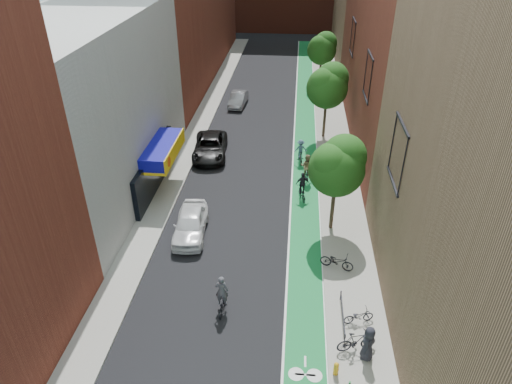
% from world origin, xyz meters
% --- Properties ---
extents(ground, '(160.00, 160.00, 0.00)m').
position_xyz_m(ground, '(0.00, 0.00, 0.00)').
color(ground, black).
rests_on(ground, ground).
extents(bike_lane, '(2.00, 68.00, 0.01)m').
position_xyz_m(bike_lane, '(4.00, 26.00, 0.01)').
color(bike_lane, '#167C3A').
rests_on(bike_lane, ground).
extents(sidewalk_left, '(2.00, 68.00, 0.15)m').
position_xyz_m(sidewalk_left, '(-6.00, 26.00, 0.07)').
color(sidewalk_left, gray).
rests_on(sidewalk_left, ground).
extents(sidewalk_right, '(3.00, 68.00, 0.15)m').
position_xyz_m(sidewalk_right, '(6.50, 26.00, 0.07)').
color(sidewalk_right, gray).
rests_on(sidewalk_right, ground).
extents(building_left_white, '(8.00, 20.00, 12.00)m').
position_xyz_m(building_left_white, '(-11.00, 14.00, 6.00)').
color(building_left_white, silver).
rests_on(building_left_white, ground).
extents(building_right_mid_red, '(8.00, 28.00, 22.00)m').
position_xyz_m(building_right_mid_red, '(12.00, 26.00, 11.00)').
color(building_right_mid_red, maroon).
rests_on(building_right_mid_red, ground).
extents(tree_near, '(3.40, 3.36, 6.42)m').
position_xyz_m(tree_near, '(5.65, 10.02, 4.66)').
color(tree_near, '#332619').
rests_on(tree_near, ground).
extents(tree_mid, '(3.55, 3.53, 6.74)m').
position_xyz_m(tree_mid, '(5.65, 24.02, 4.89)').
color(tree_mid, '#332619').
rests_on(tree_mid, ground).
extents(tree_far, '(3.30, 3.25, 6.21)m').
position_xyz_m(tree_far, '(5.65, 38.02, 4.50)').
color(tree_far, '#332619').
rests_on(tree_far, ground).
extents(parked_car_white, '(2.26, 4.86, 1.61)m').
position_xyz_m(parked_car_white, '(-3.15, 8.69, 0.81)').
color(parked_car_white, white).
rests_on(parked_car_white, ground).
extents(parked_car_black, '(3.16, 5.92, 1.58)m').
position_xyz_m(parked_car_black, '(-3.86, 19.57, 0.79)').
color(parked_car_black, black).
rests_on(parked_car_black, ground).
extents(parked_car_silver, '(1.77, 4.33, 1.39)m').
position_xyz_m(parked_car_silver, '(-3.00, 31.27, 0.70)').
color(parked_car_silver, gray).
rests_on(parked_car_silver, ground).
extents(cyclist_lead, '(0.68, 1.58, 2.16)m').
position_xyz_m(cyclist_lead, '(-0.21, 2.49, 0.77)').
color(cyclist_lead, black).
rests_on(cyclist_lead, ground).
extents(cyclist_lane_near, '(1.03, 1.62, 2.19)m').
position_xyz_m(cyclist_lane_near, '(4.04, 16.01, 0.98)').
color(cyclist_lane_near, black).
rests_on(cyclist_lane_near, ground).
extents(cyclist_lane_mid, '(1.03, 1.76, 1.99)m').
position_xyz_m(cyclist_lane_mid, '(3.75, 13.56, 0.75)').
color(cyclist_lane_mid, black).
rests_on(cyclist_lane_mid, ground).
extents(cyclist_lane_far, '(1.11, 1.85, 1.94)m').
position_xyz_m(cyclist_lane_far, '(3.57, 19.06, 0.84)').
color(cyclist_lane_far, black).
rests_on(cyclist_lane_far, ground).
extents(parked_bike_near, '(1.62, 0.95, 0.80)m').
position_xyz_m(parked_bike_near, '(6.56, 2.16, 0.55)').
color(parked_bike_near, black).
rests_on(parked_bike_near, sidewalk_right).
extents(parked_bike_mid, '(1.93, 1.01, 1.12)m').
position_xyz_m(parked_bike_mid, '(6.28, 0.46, 0.71)').
color(parked_bike_mid, black).
rests_on(parked_bike_mid, sidewalk_right).
extents(parked_bike_far, '(2.01, 1.19, 1.00)m').
position_xyz_m(parked_bike_far, '(5.73, 6.08, 0.65)').
color(parked_bike_far, black).
rests_on(parked_bike_far, sidewalk_right).
extents(pedestrian, '(0.74, 0.99, 1.82)m').
position_xyz_m(pedestrian, '(6.72, 0.09, 1.06)').
color(pedestrian, black).
rests_on(pedestrian, sidewalk_right).
extents(fire_hydrant, '(0.24, 0.24, 0.68)m').
position_xyz_m(fire_hydrant, '(5.30, -0.92, 0.51)').
color(fire_hydrant, gold).
rests_on(fire_hydrant, sidewalk_right).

